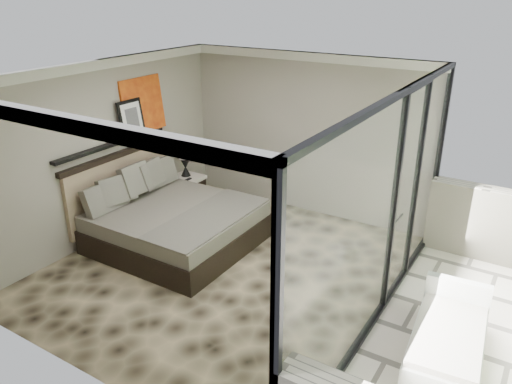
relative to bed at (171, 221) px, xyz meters
The scene contains 13 objects.
floor 1.25m from the bed, 10.73° to the right, with size 5.00×5.00×0.00m, color black.
ceiling 2.70m from the bed, 10.73° to the right, with size 4.50×5.00×0.02m, color silver.
back_wall 2.75m from the bed, 62.65° to the left, with size 4.50×0.02×2.80m, color gray.
left_wall 1.50m from the bed, 168.24° to the right, with size 0.02×5.00×2.80m, color gray.
glass_wall 3.58m from the bed, ahead, with size 0.08×5.00×2.80m, color white.
terrace_slab 4.95m from the bed, ahead, with size 3.00×5.00×0.12m, color beige.
picture_ledge 1.52m from the bed, behind, with size 0.12×2.20×0.05m, color black.
bed is the anchor object (origin of this frame).
nightstand 1.58m from the bed, 120.40° to the left, with size 0.55×0.55×0.55m, color black.
table_lamp 1.72m from the bed, 120.95° to the left, with size 0.31×0.31×0.57m.
abstract_canvas 2.00m from the bed, 148.24° to the left, with size 0.04×0.90×0.90m, color #B4200F.
framed_print 1.77m from the bed, 163.00° to the left, with size 0.03×0.50×0.60m, color black.
lounger 4.33m from the bed, ahead, with size 0.87×1.55×0.58m.
Camera 1 is at (3.69, -5.06, 3.80)m, focal length 35.00 mm.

